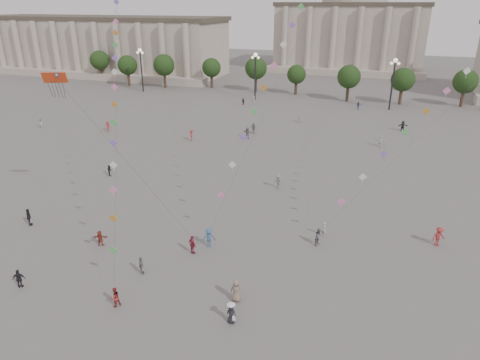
% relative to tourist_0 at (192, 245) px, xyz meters
% --- Properties ---
extents(ground, '(360.00, 360.00, 0.00)m').
position_rel_tourist_0_xyz_m(ground, '(0.38, -4.70, -0.90)').
color(ground, '#575451').
rests_on(ground, ground).
extents(hall_west, '(84.00, 26.22, 17.20)m').
position_rel_tourist_0_xyz_m(hall_west, '(-74.62, 89.19, 7.52)').
color(hall_west, '#A79E8C').
rests_on(hall_west, ground).
extents(hall_central, '(48.30, 34.30, 35.50)m').
position_rel_tourist_0_xyz_m(hall_central, '(0.38, 124.52, 13.33)').
color(hall_central, '#A79E8C').
rests_on(hall_central, ground).
extents(tree_row, '(137.12, 5.12, 8.00)m').
position_rel_tourist_0_xyz_m(tree_row, '(0.38, 73.30, 4.49)').
color(tree_row, '#34241A').
rests_on(tree_row, ground).
extents(lamp_post_far_west, '(2.00, 0.90, 10.65)m').
position_rel_tourist_0_xyz_m(lamp_post_far_west, '(-44.62, 65.30, 6.45)').
color(lamp_post_far_west, '#262628').
rests_on(lamp_post_far_west, ground).
extents(lamp_post_mid_west, '(2.00, 0.90, 10.65)m').
position_rel_tourist_0_xyz_m(lamp_post_mid_west, '(-14.62, 65.30, 6.45)').
color(lamp_post_mid_west, '#262628').
rests_on(lamp_post_mid_west, ground).
extents(lamp_post_mid_east, '(2.00, 0.90, 10.65)m').
position_rel_tourist_0_xyz_m(lamp_post_mid_east, '(15.38, 65.30, 6.45)').
color(lamp_post_mid_east, '#262628').
rests_on(lamp_post_mid_east, ground).
extents(person_crowd_0, '(1.08, 0.84, 1.70)m').
position_rel_tourist_0_xyz_m(person_crowd_0, '(9.09, 63.30, -0.05)').
color(person_crowd_0, '#374F7D').
rests_on(person_crowd_0, ground).
extents(person_crowd_1, '(0.98, 0.91, 1.62)m').
position_rel_tourist_0_xyz_m(person_crowd_1, '(-44.24, 29.43, -0.10)').
color(person_crowd_1, silver).
rests_on(person_crowd_1, ground).
extents(person_crowd_2, '(1.30, 1.37, 1.87)m').
position_rel_tourist_0_xyz_m(person_crowd_2, '(-31.03, 31.14, 0.03)').
color(person_crowd_2, '#A0312B').
rests_on(person_crowd_2, ground).
extents(person_crowd_4, '(1.02, 1.43, 1.49)m').
position_rel_tourist_0_xyz_m(person_crowd_4, '(-0.40, 48.60, -0.16)').
color(person_crowd_4, silver).
rests_on(person_crowd_4, ground).
extents(person_crowd_6, '(1.34, 1.08, 1.80)m').
position_rel_tourist_0_xyz_m(person_crowd_6, '(3.58, 16.90, -0.00)').
color(person_crowd_6, slate).
rests_on(person_crowd_6, ground).
extents(person_crowd_7, '(1.71, 0.65, 1.81)m').
position_rel_tourist_0_xyz_m(person_crowd_7, '(14.70, 38.28, 0.00)').
color(person_crowd_7, white).
rests_on(person_crowd_7, ground).
extents(person_crowd_8, '(1.45, 1.28, 1.94)m').
position_rel_tourist_0_xyz_m(person_crowd_8, '(21.16, 8.85, 0.07)').
color(person_crowd_8, maroon).
rests_on(person_crowd_8, ground).
extents(person_crowd_9, '(1.77, 1.04, 1.82)m').
position_rel_tourist_0_xyz_m(person_crowd_9, '(18.05, 48.89, 0.01)').
color(person_crowd_9, black).
rests_on(person_crowd_9, ground).
extents(person_crowd_10, '(0.61, 0.68, 1.56)m').
position_rel_tourist_0_xyz_m(person_crowd_10, '(-13.70, 61.88, -0.12)').
color(person_crowd_10, beige).
rests_on(person_crowd_10, ground).
extents(person_crowd_12, '(1.78, 0.69, 1.88)m').
position_rel_tourist_0_xyz_m(person_crowd_12, '(-6.59, 35.68, 0.03)').
color(person_crowd_12, slate).
rests_on(person_crowd_12, ground).
extents(person_crowd_13, '(0.66, 0.58, 1.53)m').
position_rel_tourist_0_xyz_m(person_crowd_13, '(10.76, 7.12, -0.14)').
color(person_crowd_13, '#AFAFAB').
rests_on(person_crowd_13, ground).
extents(person_crowd_16, '(1.16, 0.77, 1.83)m').
position_rel_tourist_0_xyz_m(person_crowd_16, '(-6.57, 38.82, 0.01)').
color(person_crowd_16, slate).
rests_on(person_crowd_16, ground).
extents(person_crowd_17, '(1.20, 1.37, 1.84)m').
position_rel_tourist_0_xyz_m(person_crowd_17, '(-14.85, 31.26, 0.02)').
color(person_crowd_17, '#A0312B').
rests_on(person_crowd_17, ground).
extents(person_crowd_18, '(0.92, 0.92, 1.50)m').
position_rel_tourist_0_xyz_m(person_crowd_18, '(-18.42, 13.69, -0.15)').
color(person_crowd_18, black).
rests_on(person_crowd_18, ground).
extents(person_crowd_20, '(0.96, 0.67, 1.87)m').
position_rel_tourist_0_xyz_m(person_crowd_20, '(6.01, -4.99, 0.03)').
color(person_crowd_20, '#7F6B58').
rests_on(person_crowd_20, ground).
extents(person_crowd_21, '(0.96, 0.68, 1.51)m').
position_rel_tourist_0_xyz_m(person_crowd_21, '(-15.53, 59.38, -0.15)').
color(person_crowd_21, black).
rests_on(person_crowd_21, ground).
extents(tourist_0, '(1.13, 0.94, 1.81)m').
position_rel_tourist_0_xyz_m(tourist_0, '(0.00, 0.00, 0.00)').
color(tourist_0, maroon).
rests_on(tourist_0, ground).
extents(tourist_1, '(1.07, 1.09, 1.84)m').
position_rel_tourist_0_xyz_m(tourist_1, '(-18.07, -0.67, 0.02)').
color(tourist_1, black).
rests_on(tourist_1, ground).
extents(tourist_2, '(1.48, 0.87, 1.52)m').
position_rel_tourist_0_xyz_m(tourist_2, '(-8.78, -1.58, -0.14)').
color(tourist_2, brown).
rests_on(tourist_2, ground).
extents(tourist_3, '(0.89, 0.98, 1.61)m').
position_rel_tourist_0_xyz_m(tourist_3, '(-2.71, -4.27, -0.10)').
color(tourist_3, slate).
rests_on(tourist_3, ground).
extents(tourist_4, '(1.03, 0.77, 1.63)m').
position_rel_tourist_0_xyz_m(tourist_4, '(-10.92, -9.14, -0.09)').
color(tourist_4, black).
rests_on(tourist_4, ground).
extents(kite_flyer_0, '(0.91, 0.98, 1.61)m').
position_rel_tourist_0_xyz_m(kite_flyer_0, '(-2.35, -8.58, -0.10)').
color(kite_flyer_0, maroon).
rests_on(kite_flyer_0, ground).
extents(kite_flyer_1, '(1.41, 1.30, 1.90)m').
position_rel_tourist_0_xyz_m(kite_flyer_1, '(0.98, 1.56, 0.05)').
color(kite_flyer_1, '#37587C').
rests_on(kite_flyer_1, ground).
extents(kite_flyer_2, '(0.95, 1.04, 1.73)m').
position_rel_tourist_0_xyz_m(kite_flyer_2, '(10.56, 5.26, -0.04)').
color(kite_flyer_2, slate).
rests_on(kite_flyer_2, ground).
extents(hat_person, '(0.74, 0.60, 1.69)m').
position_rel_tourist_0_xyz_m(hat_person, '(6.51, -7.39, -0.09)').
color(hat_person, black).
rests_on(hat_person, ground).
extents(dragon_kite, '(8.21, 1.61, 19.45)m').
position_rel_tourist_0_xyz_m(dragon_kite, '(-14.01, 1.86, 13.07)').
color(dragon_kite, red).
rests_on(dragon_kite, ground).
extents(kite_train_west, '(32.84, 54.62, 73.57)m').
position_rel_tourist_0_xyz_m(kite_train_west, '(-19.53, 20.53, 19.17)').
color(kite_train_west, '#3F3F3F').
rests_on(kite_train_west, ground).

